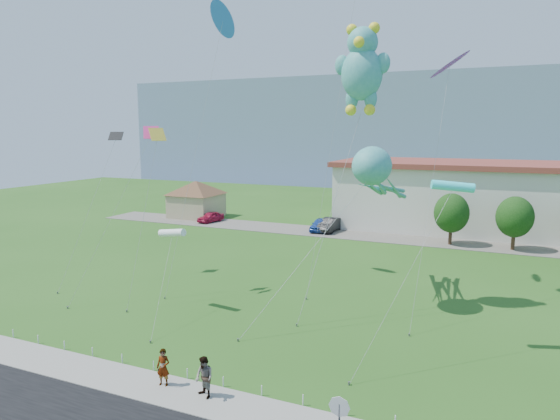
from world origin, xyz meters
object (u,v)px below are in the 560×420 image
object	(u,v)px
pedestrian_left	(163,367)
octopus_kite	(376,176)
parked_car_red	(211,217)
pavilion	(196,195)
stop_sign	(339,412)
parked_car_black	(330,225)
pedestrian_right	(204,377)
teddy_bear_kite	(362,67)
parked_car_blue	(320,225)

from	to	relation	value
pedestrian_left	octopus_kite	distance (m)	18.69
parked_car_red	pavilion	bearing A→B (deg)	157.92
stop_sign	parked_car_red	xyz separation A→B (m)	(-29.50, 39.35, -1.14)
parked_car_red	octopus_kite	size ratio (longest dim) A/B	0.26
pavilion	stop_sign	xyz separation A→B (m)	(33.50, -42.21, -1.15)
octopus_kite	parked_car_black	bearing A→B (deg)	115.00
stop_sign	parked_car_black	distance (m)	41.94
pavilion	pedestrian_right	world-z (taller)	pavilion
parked_car_red	octopus_kite	world-z (taller)	octopus_kite
teddy_bear_kite	parked_car_black	bearing A→B (deg)	112.30
stop_sign	pedestrian_right	distance (m)	6.94
pavilion	parked_car_blue	distance (m)	19.46
parked_car_red	teddy_bear_kite	world-z (taller)	teddy_bear_kite
stop_sign	parked_car_black	world-z (taller)	stop_sign
pedestrian_left	teddy_bear_kite	size ratio (longest dim) A/B	0.09
parked_car_red	parked_car_black	distance (m)	16.25
teddy_bear_kite	pedestrian_left	bearing A→B (deg)	-108.78
stop_sign	teddy_bear_kite	bearing A→B (deg)	102.94
parked_car_blue	octopus_kite	xyz separation A→B (m)	(11.44, -21.92, 8.05)
parked_car_black	stop_sign	bearing A→B (deg)	-68.80
parked_car_red	teddy_bear_kite	bearing A→B (deg)	-27.79
octopus_kite	parked_car_red	bearing A→B (deg)	140.68
pedestrian_left	octopus_kite	xyz separation A→B (m)	(6.12, 15.80, 7.89)
stop_sign	parked_car_red	world-z (taller)	stop_sign
parked_car_red	octopus_kite	xyz separation A→B (m)	(26.59, -21.78, 8.14)
pedestrian_right	parked_car_red	xyz separation A→B (m)	(-22.80, 37.74, -0.31)
octopus_kite	teddy_bear_kite	world-z (taller)	teddy_bear_kite
pedestrian_right	teddy_bear_kite	bearing A→B (deg)	104.24
pedestrian_right	octopus_kite	distance (m)	18.18
stop_sign	teddy_bear_kite	xyz separation A→B (m)	(-3.89, 16.91, 14.10)
pedestrian_right	octopus_kite	xyz separation A→B (m)	(3.79, 15.96, 7.83)
stop_sign	pedestrian_left	distance (m)	9.25
pavilion	pedestrian_right	distance (m)	48.68
pedestrian_left	teddy_bear_kite	bearing A→B (deg)	61.59
stop_sign	pedestrian_right	bearing A→B (deg)	166.50
parked_car_red	parked_car_black	bearing A→B (deg)	14.90
pavilion	pedestrian_right	size ratio (longest dim) A/B	4.89
pavilion	parked_car_black	xyz separation A→B (m)	(20.24, -2.44, -2.18)
parked_car_black	teddy_bear_kite	size ratio (longest dim) A/B	0.25
pedestrian_left	stop_sign	bearing A→B (deg)	-20.70
teddy_bear_kite	stop_sign	bearing A→B (deg)	-77.06
stop_sign	pedestrian_left	xyz separation A→B (m)	(-9.03, 1.77, -0.89)
parked_car_red	teddy_bear_kite	xyz separation A→B (m)	(25.62, -22.45, 15.24)
parked_car_red	parked_car_black	size ratio (longest dim) A/B	0.83
octopus_kite	pedestrian_right	bearing A→B (deg)	-103.36
stop_sign	parked_car_black	bearing A→B (deg)	108.44
parked_car_black	octopus_kite	bearing A→B (deg)	-62.25
pedestrian_right	parked_car_blue	world-z (taller)	pedestrian_right
pedestrian_left	parked_car_black	world-z (taller)	pedestrian_left
pedestrian_left	pedestrian_right	distance (m)	2.34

